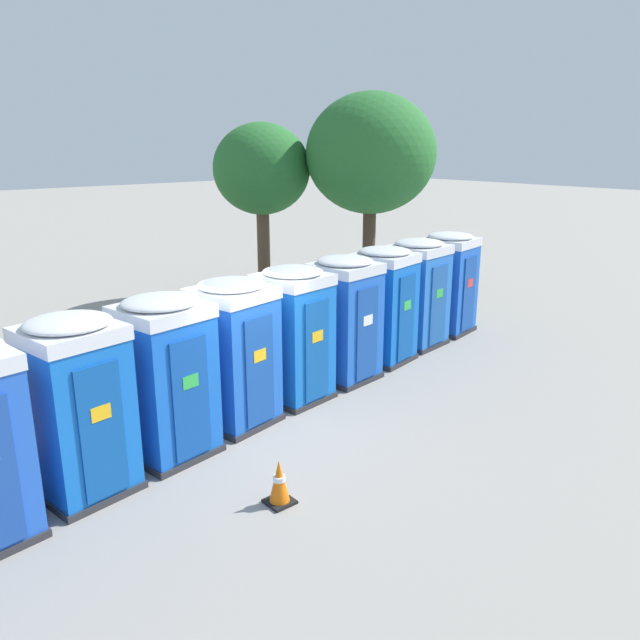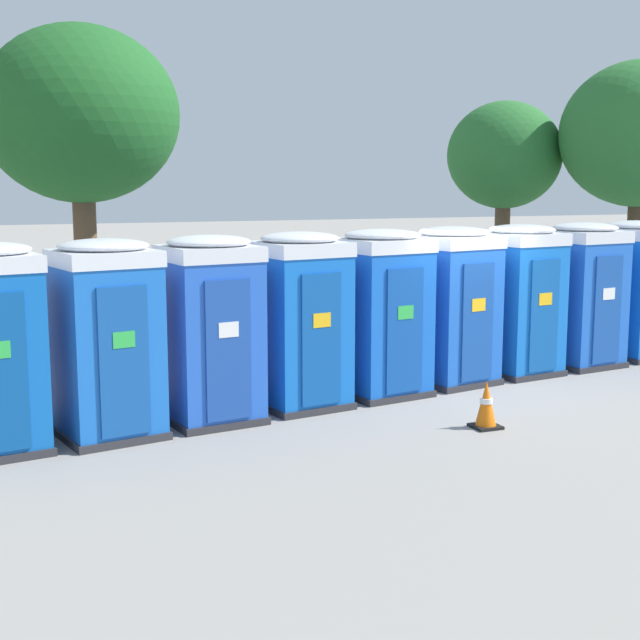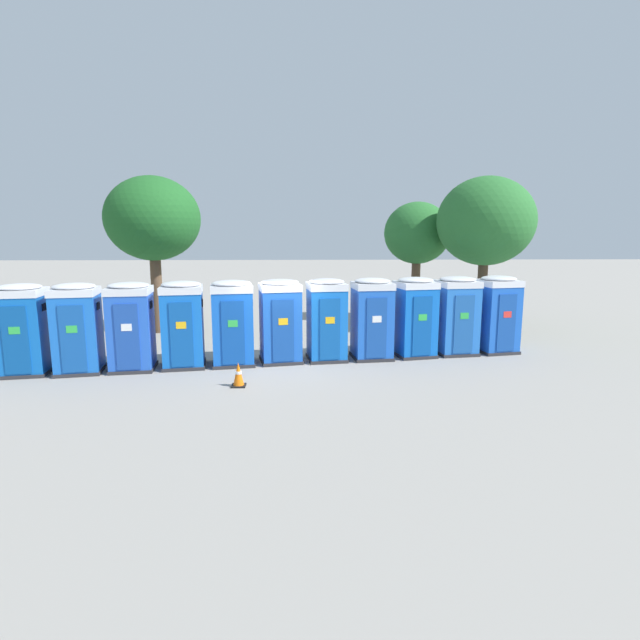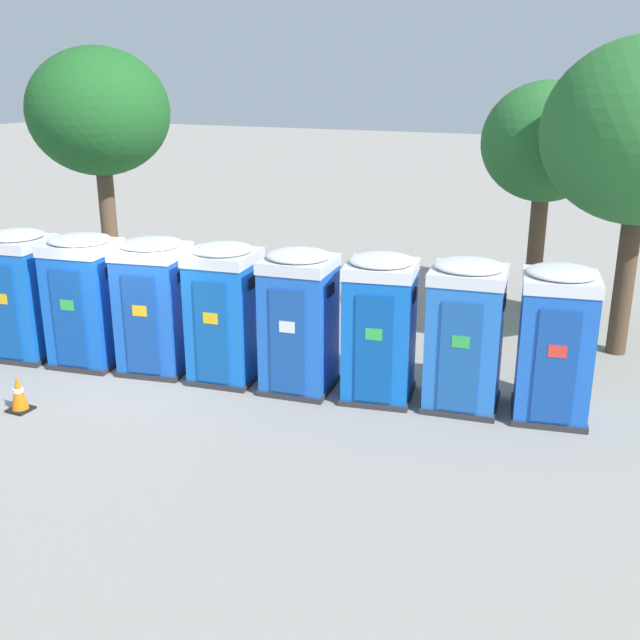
{
  "view_description": "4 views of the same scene",
  "coord_description": "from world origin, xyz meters",
  "px_view_note": "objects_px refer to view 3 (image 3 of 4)",
  "views": [
    {
      "loc": [
        -5.42,
        -8.34,
        4.71
      ],
      "look_at": [
        2.13,
        0.46,
        1.38
      ],
      "focal_mm": 35.0,
      "sensor_mm": 36.0,
      "label": 1
    },
    {
      "loc": [
        -7.44,
        -12.1,
        3.23
      ],
      "look_at": [
        -2.53,
        -0.28,
        1.25
      ],
      "focal_mm": 50.0,
      "sensor_mm": 36.0,
      "label": 2
    },
    {
      "loc": [
        0.7,
        -14.81,
        3.9
      ],
      "look_at": [
        1.19,
        0.31,
        1.27
      ],
      "focal_mm": 28.0,
      "sensor_mm": 36.0,
      "label": 3
    },
    {
      "loc": [
        8.43,
        -10.59,
        5.4
      ],
      "look_at": [
        3.17,
        0.63,
        1.3
      ],
      "focal_mm": 42.0,
      "sensor_mm": 36.0,
      "label": 4
    }
  ],
  "objects_px": {
    "portapotty_6": "(327,319)",
    "street_tree_1": "(153,220)",
    "portapotty_1": "(77,328)",
    "portapotty_9": "(456,315)",
    "portapotty_8": "(415,316)",
    "portapotty_10": "(497,314)",
    "portapotty_4": "(233,322)",
    "portapotty_0": "(23,329)",
    "portapotty_7": "(372,318)",
    "street_tree_0": "(486,222)",
    "portapotty_5": "(280,320)",
    "portapotty_2": "(131,326)",
    "portapotty_3": "(183,324)",
    "street_tree_2": "(417,234)",
    "traffic_cone": "(238,375)"
  },
  "relations": [
    {
      "from": "portapotty_2",
      "to": "portapotty_9",
      "type": "height_order",
      "value": "same"
    },
    {
      "from": "portapotty_9",
      "to": "street_tree_0",
      "type": "xyz_separation_m",
      "value": [
        2.18,
        3.82,
        3.06
      ]
    },
    {
      "from": "portapotty_2",
      "to": "portapotty_4",
      "type": "xyz_separation_m",
      "value": [
        2.83,
        0.5,
        -0.0
      ]
    },
    {
      "from": "portapotty_1",
      "to": "portapotty_4",
      "type": "height_order",
      "value": "same"
    },
    {
      "from": "portapotty_8",
      "to": "street_tree_1",
      "type": "bearing_deg",
      "value": 155.9
    },
    {
      "from": "portapotty_3",
      "to": "portapotty_4",
      "type": "bearing_deg",
      "value": 8.77
    },
    {
      "from": "portapotty_9",
      "to": "street_tree_0",
      "type": "bearing_deg",
      "value": 60.28
    },
    {
      "from": "portapotty_4",
      "to": "portapotty_6",
      "type": "bearing_deg",
      "value": 9.24
    },
    {
      "from": "street_tree_0",
      "to": "traffic_cone",
      "type": "distance_m",
      "value": 12.08
    },
    {
      "from": "portapotty_2",
      "to": "street_tree_1",
      "type": "distance_m",
      "value": 6.43
    },
    {
      "from": "portapotty_5",
      "to": "traffic_cone",
      "type": "height_order",
      "value": "portapotty_5"
    },
    {
      "from": "street_tree_1",
      "to": "street_tree_2",
      "type": "xyz_separation_m",
      "value": [
        10.8,
        2.35,
        -0.55
      ]
    },
    {
      "from": "portapotty_1",
      "to": "street_tree_0",
      "type": "distance_m",
      "value": 14.97
    },
    {
      "from": "portapotty_4",
      "to": "street_tree_0",
      "type": "height_order",
      "value": "street_tree_0"
    },
    {
      "from": "portapotty_1",
      "to": "street_tree_0",
      "type": "xyz_separation_m",
      "value": [
        13.51,
        5.68,
        3.06
      ]
    },
    {
      "from": "portapotty_1",
      "to": "portapotty_9",
      "type": "height_order",
      "value": "same"
    },
    {
      "from": "portapotty_3",
      "to": "portapotty_9",
      "type": "distance_m",
      "value": 8.61
    },
    {
      "from": "portapotty_1",
      "to": "portapotty_7",
      "type": "relative_size",
      "value": 1.0
    },
    {
      "from": "portapotty_5",
      "to": "portapotty_9",
      "type": "height_order",
      "value": "same"
    },
    {
      "from": "portapotty_8",
      "to": "portapotty_10",
      "type": "xyz_separation_m",
      "value": [
        2.83,
        0.46,
        -0.0
      ]
    },
    {
      "from": "portapotty_3",
      "to": "portapotty_4",
      "type": "xyz_separation_m",
      "value": [
        1.42,
        0.22,
        -0.0
      ]
    },
    {
      "from": "portapotty_1",
      "to": "street_tree_1",
      "type": "bearing_deg",
      "value": 84.29
    },
    {
      "from": "portapotty_0",
      "to": "portapotty_4",
      "type": "height_order",
      "value": "same"
    },
    {
      "from": "portapotty_2",
      "to": "portapotty_5",
      "type": "bearing_deg",
      "value": 10.34
    },
    {
      "from": "portapotty_1",
      "to": "portapotty_5",
      "type": "distance_m",
      "value": 5.74
    },
    {
      "from": "portapotty_5",
      "to": "portapotty_9",
      "type": "bearing_deg",
      "value": 8.55
    },
    {
      "from": "portapotty_2",
      "to": "street_tree_1",
      "type": "xyz_separation_m",
      "value": [
        -0.84,
        5.55,
        3.14
      ]
    },
    {
      "from": "portapotty_5",
      "to": "portapotty_1",
      "type": "bearing_deg",
      "value": -169.95
    },
    {
      "from": "portapotty_6",
      "to": "portapotty_8",
      "type": "height_order",
      "value": "same"
    },
    {
      "from": "portapotty_6",
      "to": "traffic_cone",
      "type": "distance_m",
      "value": 3.74
    },
    {
      "from": "portapotty_6",
      "to": "street_tree_1",
      "type": "height_order",
      "value": "street_tree_1"
    },
    {
      "from": "portapotty_6",
      "to": "street_tree_1",
      "type": "xyz_separation_m",
      "value": [
        -6.5,
        4.59,
        3.14
      ]
    },
    {
      "from": "portapotty_1",
      "to": "portapotty_8",
      "type": "relative_size",
      "value": 1.0
    },
    {
      "from": "traffic_cone",
      "to": "portapotty_1",
      "type": "bearing_deg",
      "value": 162.05
    },
    {
      "from": "street_tree_0",
      "to": "street_tree_2",
      "type": "bearing_deg",
      "value": 130.98
    },
    {
      "from": "portapotty_10",
      "to": "street_tree_1",
      "type": "distance_m",
      "value": 13.1
    },
    {
      "from": "portapotty_7",
      "to": "street_tree_1",
      "type": "relative_size",
      "value": 0.42
    },
    {
      "from": "street_tree_0",
      "to": "street_tree_2",
      "type": "height_order",
      "value": "street_tree_0"
    },
    {
      "from": "portapotty_4",
      "to": "street_tree_2",
      "type": "xyz_separation_m",
      "value": [
        7.14,
        7.41,
        2.58
      ]
    },
    {
      "from": "portapotty_1",
      "to": "portapotty_3",
      "type": "distance_m",
      "value": 2.87
    },
    {
      "from": "portapotty_5",
      "to": "street_tree_1",
      "type": "distance_m",
      "value": 7.64
    },
    {
      "from": "portapotty_1",
      "to": "portapotty_7",
      "type": "xyz_separation_m",
      "value": [
        8.5,
        1.34,
        0.0
      ]
    },
    {
      "from": "portapotty_10",
      "to": "portapotty_1",
      "type": "bearing_deg",
      "value": -170.8
    },
    {
      "from": "street_tree_1",
      "to": "portapotty_9",
      "type": "bearing_deg",
      "value": -20.05
    },
    {
      "from": "portapotty_2",
      "to": "portapotty_6",
      "type": "xyz_separation_m",
      "value": [
        5.66,
        0.96,
        0.0
      ]
    },
    {
      "from": "portapotty_0",
      "to": "portapotty_3",
      "type": "distance_m",
      "value": 4.3
    },
    {
      "from": "portapotty_0",
      "to": "street_tree_0",
      "type": "xyz_separation_m",
      "value": [
        14.94,
        5.81,
        3.06
      ]
    },
    {
      "from": "portapotty_0",
      "to": "traffic_cone",
      "type": "relative_size",
      "value": 3.97
    },
    {
      "from": "portapotty_2",
      "to": "portapotty_6",
      "type": "height_order",
      "value": "same"
    },
    {
      "from": "portapotty_1",
      "to": "portapotty_6",
      "type": "xyz_separation_m",
      "value": [
        7.07,
        1.18,
        0.0
      ]
    }
  ]
}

